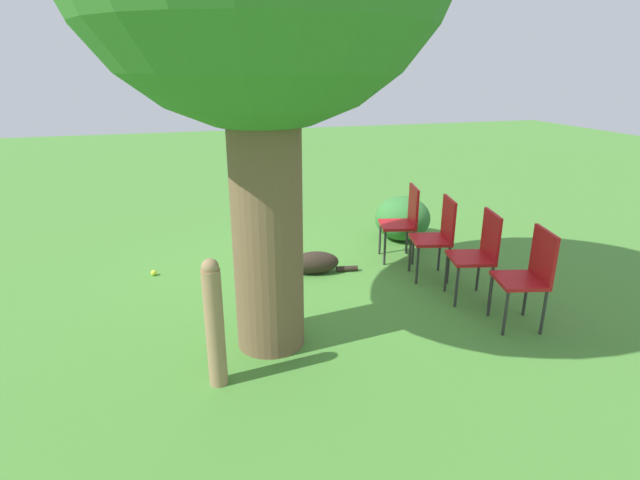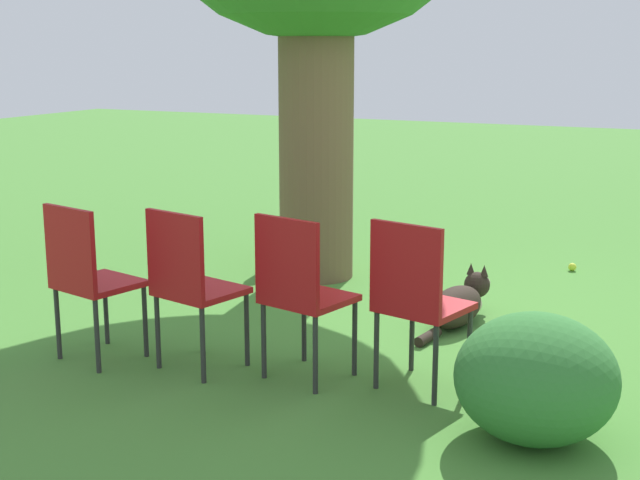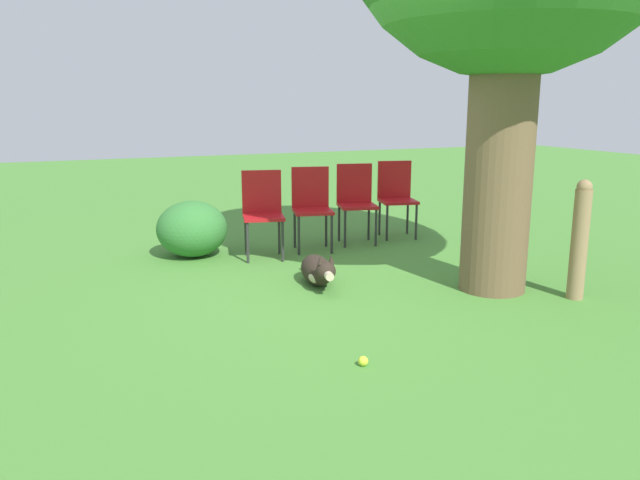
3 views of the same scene
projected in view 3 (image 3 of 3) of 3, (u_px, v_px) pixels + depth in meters
ground_plane at (385, 290)px, 5.79m from camera, size 30.00×30.00×0.00m
dog at (318, 271)px, 5.91m from camera, size 1.02×0.36×0.37m
fence_post at (580, 239)px, 5.43m from camera, size 0.14×0.14×1.06m
red_chair_0 at (263, 208)px, 6.92m from camera, size 0.51×0.53×0.96m
red_chair_1 at (312, 203)px, 7.28m from camera, size 0.51×0.53×0.96m
red_chair_2 at (356, 198)px, 7.64m from camera, size 0.51×0.53×0.96m
red_chair_3 at (396, 193)px, 8.00m from camera, size 0.51×0.53×0.96m
tennis_ball at (363, 361)px, 4.13m from camera, size 0.07×0.07×0.07m
low_shrub at (192, 229)px, 6.99m from camera, size 0.79×0.79×0.63m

